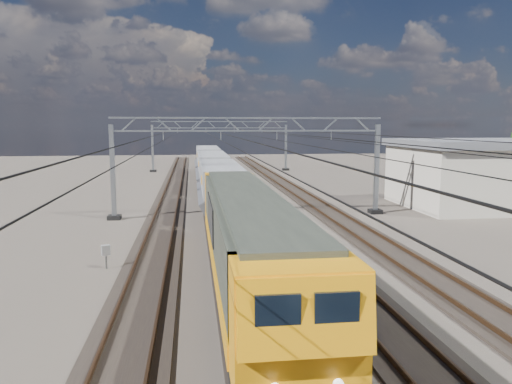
{
  "coord_description": "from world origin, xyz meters",
  "views": [
    {
      "loc": [
        -4.04,
        -31.31,
        6.56
      ],
      "look_at": [
        -0.1,
        -0.68,
        2.4
      ],
      "focal_mm": 35.0,
      "sensor_mm": 36.0,
      "label": 1
    }
  ],
  "objects": [
    {
      "name": "hopper_wagon_third",
      "position": [
        -2.0,
        33.46,
        2.23
      ],
      "size": [
        3.38,
        13.0,
        3.25
      ],
      "color": "black",
      "rests_on": "ground"
    },
    {
      "name": "catenary_gantry_far",
      "position": [
        0.0,
        40.0,
        3.91
      ],
      "size": [
        19.9,
        0.9,
        7.11
      ],
      "color": "gray",
      "rests_on": "ground"
    },
    {
      "name": "hopper_wagon_mid",
      "position": [
        -2.0,
        19.26,
        2.23
      ],
      "size": [
        3.38,
        13.0,
        3.25
      ],
      "color": "black",
      "rests_on": "ground"
    },
    {
      "name": "trackside_cabinet",
      "position": [
        -8.03,
        -8.37,
        0.83
      ],
      "size": [
        0.44,
        0.39,
        1.11
      ],
      "rotation": [
        0.0,
        0.0,
        0.35
      ],
      "color": "gray",
      "rests_on": "ground"
    },
    {
      "name": "overhead_wires",
      "position": [
        0.0,
        8.0,
        5.75
      ],
      "size": [
        12.03,
        140.0,
        0.53
      ],
      "color": "black",
      "rests_on": "ground"
    },
    {
      "name": "track_inner_east",
      "position": [
        2.0,
        0.0,
        0.07
      ],
      "size": [
        2.6,
        140.0,
        0.3
      ],
      "color": "black",
      "rests_on": "ground"
    },
    {
      "name": "locomotive",
      "position": [
        -2.0,
        -12.64,
        2.33
      ],
      "size": [
        2.76,
        21.1,
        3.62
      ],
      "color": "black",
      "rests_on": "ground"
    },
    {
      "name": "track_outer_east",
      "position": [
        6.0,
        0.0,
        0.07
      ],
      "size": [
        2.6,
        140.0,
        0.3
      ],
      "color": "black",
      "rests_on": "ground"
    },
    {
      "name": "track_loco",
      "position": [
        -2.0,
        0.0,
        0.07
      ],
      "size": [
        2.6,
        140.0,
        0.3
      ],
      "color": "black",
      "rests_on": "ground"
    },
    {
      "name": "track_outer_west",
      "position": [
        -6.0,
        0.0,
        0.07
      ],
      "size": [
        2.6,
        140.0,
        0.3
      ],
      "color": "black",
      "rests_on": "ground"
    },
    {
      "name": "hopper_wagon_lead",
      "position": [
        -2.0,
        5.06,
        2.23
      ],
      "size": [
        3.38,
        13.0,
        3.25
      ],
      "color": "black",
      "rests_on": "ground"
    },
    {
      "name": "catenary_gantry_mid",
      "position": [
        0.0,
        4.0,
        3.91
      ],
      "size": [
        19.9,
        0.9,
        7.11
      ],
      "color": "gray",
      "rests_on": "ground"
    },
    {
      "name": "ground",
      "position": [
        0.0,
        0.0,
        0.0
      ],
      "size": [
        160.0,
        160.0,
        0.0
      ],
      "primitive_type": "plane",
      "color": "#2A2420",
      "rests_on": "ground"
    }
  ]
}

